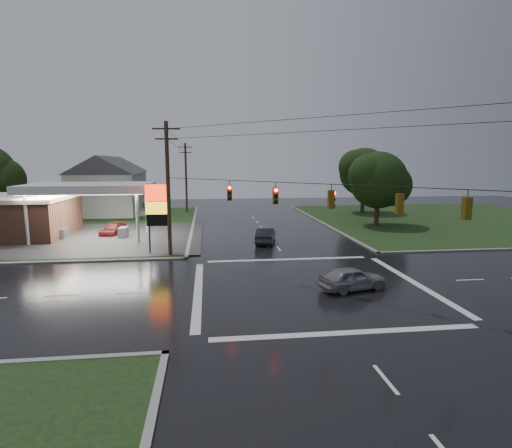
{
  "coord_description": "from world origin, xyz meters",
  "views": [
    {
      "loc": [
        -6.31,
        -23.78,
        7.86
      ],
      "look_at": [
        -2.61,
        6.64,
        3.0
      ],
      "focal_mm": 28.0,
      "sensor_mm": 36.0,
      "label": 1
    }
  ],
  "objects": [
    {
      "name": "car_crossing",
      "position": [
        2.46,
        -0.96,
        0.71
      ],
      "size": [
        4.47,
        2.64,
        1.43
      ],
      "primitive_type": "imported",
      "rotation": [
        0.0,
        0.0,
        1.81
      ],
      "color": "gray",
      "rests_on": "ground"
    },
    {
      "name": "car_pump",
      "position": [
        -16.46,
        20.04,
        0.62
      ],
      "size": [
        2.56,
        4.5,
        1.23
      ],
      "primitive_type": "imported",
      "rotation": [
        0.0,
        0.0,
        -0.21
      ],
      "color": "#4D1311",
      "rests_on": "ground"
    },
    {
      "name": "pylon_sign",
      "position": [
        -10.5,
        10.5,
        4.01
      ],
      "size": [
        2.0,
        0.35,
        6.0
      ],
      "color": "#59595E",
      "rests_on": "ground"
    },
    {
      "name": "car_north",
      "position": [
        -0.8,
        13.74,
        0.75
      ],
      "size": [
        2.64,
        4.81,
        1.5
      ],
      "primitive_type": "imported",
      "rotation": [
        0.0,
        0.0,
        2.9
      ],
      "color": "black",
      "rests_on": "ground"
    },
    {
      "name": "ground",
      "position": [
        0.0,
        0.0,
        0.0
      ],
      "size": [
        120.0,
        120.0,
        0.0
      ],
      "primitive_type": "plane",
      "color": "black",
      "rests_on": "ground"
    },
    {
      "name": "traffic_signals",
      "position": [
        0.02,
        -0.02,
        6.48
      ],
      "size": [
        26.87,
        26.87,
        1.47
      ],
      "color": "black",
      "rests_on": "ground"
    },
    {
      "name": "tree_ne_near",
      "position": [
        14.14,
        21.99,
        5.56
      ],
      "size": [
        7.99,
        6.8,
        8.98
      ],
      "color": "black",
      "rests_on": "ground"
    },
    {
      "name": "house_far",
      "position": [
        -21.95,
        48.0,
        4.41
      ],
      "size": [
        11.05,
        8.48,
        8.6
      ],
      "color": "silver",
      "rests_on": "ground"
    },
    {
      "name": "utility_pole_nw",
      "position": [
        -9.5,
        9.5,
        5.72
      ],
      "size": [
        2.2,
        0.32,
        11.0
      ],
      "color": "#382619",
      "rests_on": "ground"
    },
    {
      "name": "tree_ne_far",
      "position": [
        17.15,
        33.99,
        6.18
      ],
      "size": [
        8.46,
        7.2,
        9.8
      ],
      "color": "black",
      "rests_on": "ground"
    },
    {
      "name": "utility_pole_n",
      "position": [
        -9.5,
        38.0,
        5.47
      ],
      "size": [
        2.2,
        0.32,
        10.5
      ],
      "color": "#382619",
      "rests_on": "ground"
    },
    {
      "name": "house_near",
      "position": [
        -20.95,
        36.0,
        4.41
      ],
      "size": [
        11.05,
        8.48,
        8.6
      ],
      "color": "silver",
      "rests_on": "ground"
    },
    {
      "name": "grass_ne",
      "position": [
        26.0,
        26.0,
        0.04
      ],
      "size": [
        36.0,
        36.0,
        0.08
      ],
      "primitive_type": "cube",
      "color": "black",
      "rests_on": "ground"
    },
    {
      "name": "gas_station",
      "position": [
        -25.68,
        19.7,
        2.55
      ],
      "size": [
        26.2,
        18.0,
        5.6
      ],
      "color": "#2D2D2D",
      "rests_on": "ground"
    },
    {
      "name": "grass_nw",
      "position": [
        -26.0,
        26.0,
        0.04
      ],
      "size": [
        36.0,
        36.0,
        0.08
      ],
      "primitive_type": "cube",
      "color": "black",
      "rests_on": "ground"
    }
  ]
}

